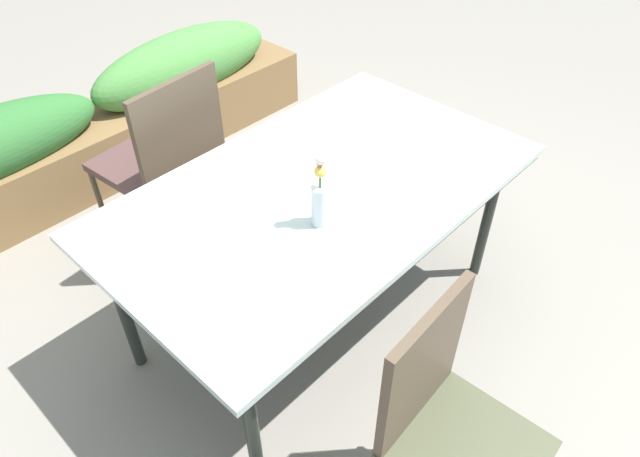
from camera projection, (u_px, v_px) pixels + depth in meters
ground_plane at (328, 312)px, 2.72m from camera, size 12.00×12.00×0.00m
dining_table at (320, 197)px, 2.26m from camera, size 1.71×1.01×0.75m
chair_far_side at (166, 155)px, 2.72m from camera, size 0.54×0.54×0.99m
chair_near_left at (448, 424)px, 1.69m from camera, size 0.43×0.43×0.97m
flower_vase at (320, 196)px, 1.98m from camera, size 0.07×0.07×0.29m
planter_box at (102, 126)px, 3.38m from camera, size 2.84×0.44×0.69m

